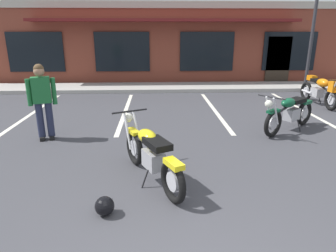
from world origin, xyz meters
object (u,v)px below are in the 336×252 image
at_px(helmet_on_pavement, 105,206).
at_px(motorcycle_foreground_classic, 151,154).
at_px(person_in_shorts_foreground, 42,98).
at_px(motorcycle_silver_naked, 290,112).
at_px(motorcycle_black_cruiser, 321,90).

bearing_deg(helmet_on_pavement, motorcycle_foreground_classic, 57.60).
bearing_deg(motorcycle_foreground_classic, person_in_shorts_foreground, 138.86).
relative_size(motorcycle_silver_naked, person_in_shorts_foreground, 1.07).
height_order(motorcycle_silver_naked, person_in_shorts_foreground, person_in_shorts_foreground).
height_order(person_in_shorts_foreground, helmet_on_pavement, person_in_shorts_foreground).
distance_m(motorcycle_black_cruiser, motorcycle_silver_naked, 3.26).
bearing_deg(motorcycle_foreground_classic, motorcycle_black_cruiser, 42.06).
bearing_deg(person_in_shorts_foreground, motorcycle_silver_naked, 3.36).
height_order(motorcycle_foreground_classic, motorcycle_black_cruiser, same).
bearing_deg(helmet_on_pavement, motorcycle_silver_naked, 40.56).
distance_m(motorcycle_black_cruiser, helmet_on_pavement, 8.40).
xyz_separation_m(motorcycle_foreground_classic, motorcycle_silver_naked, (3.32, 2.40, 0.00)).
bearing_deg(motorcycle_silver_naked, person_in_shorts_foreground, -176.64).
xyz_separation_m(motorcycle_foreground_classic, helmet_on_pavement, (-0.60, -0.95, -0.33)).
height_order(motorcycle_black_cruiser, motorcycle_silver_naked, same).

